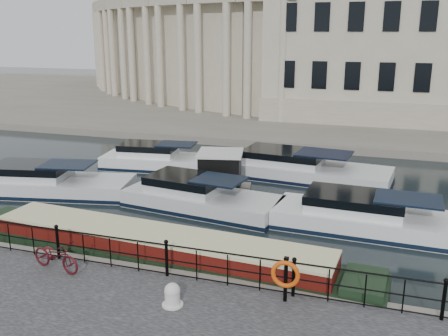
# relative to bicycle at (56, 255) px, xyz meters

# --- Properties ---
(ground_plane) EXTENTS (160.00, 160.00, 0.00)m
(ground_plane) POSITION_rel_bicycle_xyz_m (3.55, 2.99, -1.05)
(ground_plane) COLOR black
(ground_plane) RESTS_ON ground
(far_bank) EXTENTS (120.00, 42.00, 0.55)m
(far_bank) POSITION_rel_bicycle_xyz_m (3.55, 41.99, -0.78)
(far_bank) COLOR #6B665B
(far_bank) RESTS_ON ground_plane
(railing) EXTENTS (24.14, 0.14, 1.22)m
(railing) POSITION_rel_bicycle_xyz_m (3.55, 0.74, 0.15)
(railing) COLOR black
(railing) RESTS_ON near_quay
(civic_building) EXTENTS (53.55, 31.84, 16.85)m
(civic_building) POSITION_rel_bicycle_xyz_m (2.55, 37.69, 5.99)
(civic_building) COLOR #ADA38C
(civic_building) RESTS_ON far_bank
(bicycle) EXTENTS (2.01, 1.03, 1.00)m
(bicycle) POSITION_rel_bicycle_xyz_m (0.00, 0.00, 0.00)
(bicycle) COLOR #430C12
(bicycle) RESTS_ON near_quay
(mooring_bollard) EXTENTS (0.60, 0.60, 0.68)m
(mooring_bollard) POSITION_rel_bicycle_xyz_m (4.43, -0.83, -0.18)
(mooring_bollard) COLOR silver
(mooring_bollard) RESTS_ON near_quay
(life_ring_post) EXTENTS (0.83, 0.21, 1.36)m
(life_ring_post) POSITION_rel_bicycle_xyz_m (7.38, 0.32, 0.35)
(life_ring_post) COLOR black
(life_ring_post) RESTS_ON near_quay
(narrowboat) EXTENTS (15.84, 3.13, 1.57)m
(narrowboat) POSITION_rel_bicycle_xyz_m (2.37, 2.44, -0.69)
(narrowboat) COLOR black
(narrowboat) RESTS_ON ground_plane
(harbour_hut) EXTENTS (3.53, 3.14, 2.19)m
(harbour_hut) POSITION_rel_bicycle_xyz_m (1.92, 10.90, -0.10)
(harbour_hut) COLOR #6B665B
(harbour_hut) RESTS_ON ground_plane
(cabin_cruisers) EXTENTS (24.74, 10.98, 1.99)m
(cabin_cruisers) POSITION_rel_bicycle_xyz_m (2.02, 10.70, -0.68)
(cabin_cruisers) COLOR silver
(cabin_cruisers) RESTS_ON ground_plane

